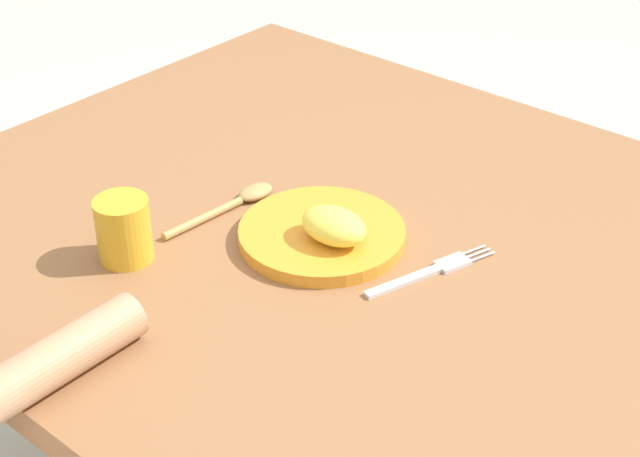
{
  "coord_description": "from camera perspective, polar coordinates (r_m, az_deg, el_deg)",
  "views": [
    {
      "loc": [
        0.65,
        -0.86,
        1.38
      ],
      "look_at": [
        -0.04,
        -0.05,
        0.69
      ],
      "focal_mm": 54.0,
      "sensor_mm": 36.0,
      "label": 1
    }
  ],
  "objects": [
    {
      "name": "dining_table",
      "position": [
        1.34,
        2.66,
        -3.56
      ],
      "size": [
        1.28,
        1.0,
        0.67
      ],
      "color": "#91603B",
      "rests_on": "ground_plane"
    },
    {
      "name": "plate",
      "position": [
        1.27,
        0.3,
        -0.22
      ],
      "size": [
        0.22,
        0.22,
        0.06
      ],
      "color": "orange",
      "rests_on": "dining_table"
    },
    {
      "name": "fork",
      "position": [
        1.22,
        6.51,
        -2.56
      ],
      "size": [
        0.08,
        0.19,
        0.01
      ],
      "rotation": [
        0.0,
        0.0,
        1.26
      ],
      "color": "silver",
      "rests_on": "dining_table"
    },
    {
      "name": "spoon",
      "position": [
        1.36,
        -4.92,
        1.63
      ],
      "size": [
        0.04,
        0.19,
        0.02
      ],
      "rotation": [
        0.0,
        0.0,
        1.49
      ],
      "color": "tan",
      "rests_on": "dining_table"
    },
    {
      "name": "drinking_cup",
      "position": [
        1.25,
        -11.56,
        -0.07
      ],
      "size": [
        0.07,
        0.07,
        0.09
      ],
      "primitive_type": "cylinder",
      "color": "gold",
      "rests_on": "dining_table"
    }
  ]
}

